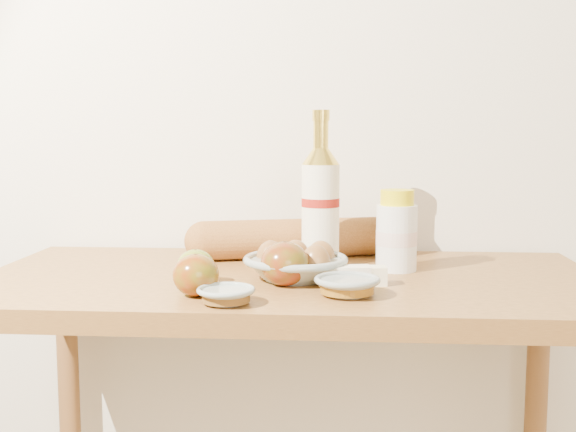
{
  "coord_description": "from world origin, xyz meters",
  "views": [
    {
      "loc": [
        0.1,
        -0.2,
        1.18
      ],
      "look_at": [
        0.0,
        1.15,
        1.02
      ],
      "focal_mm": 45.0,
      "sensor_mm": 36.0,
      "label": 1
    }
  ],
  "objects_px": {
    "egg_bowl": "(296,264)",
    "table": "(289,337)",
    "cream_bottle": "(397,233)",
    "baguette": "(302,238)",
    "bourbon_bottle": "(320,203)"
  },
  "relations": [
    {
      "from": "egg_bowl",
      "to": "table",
      "type": "bearing_deg",
      "value": 112.66
    },
    {
      "from": "cream_bottle",
      "to": "baguette",
      "type": "distance_m",
      "value": 0.24
    },
    {
      "from": "cream_bottle",
      "to": "egg_bowl",
      "type": "distance_m",
      "value": 0.23
    },
    {
      "from": "bourbon_bottle",
      "to": "cream_bottle",
      "type": "relative_size",
      "value": 1.98
    },
    {
      "from": "egg_bowl",
      "to": "cream_bottle",
      "type": "bearing_deg",
      "value": 27.58
    },
    {
      "from": "table",
      "to": "egg_bowl",
      "type": "distance_m",
      "value": 0.16
    },
    {
      "from": "bourbon_bottle",
      "to": "baguette",
      "type": "distance_m",
      "value": 0.14
    },
    {
      "from": "bourbon_bottle",
      "to": "baguette",
      "type": "xyz_separation_m",
      "value": [
        -0.04,
        0.1,
        -0.09
      ]
    },
    {
      "from": "table",
      "to": "egg_bowl",
      "type": "bearing_deg",
      "value": -67.34
    },
    {
      "from": "baguette",
      "to": "table",
      "type": "bearing_deg",
      "value": -109.47
    },
    {
      "from": "cream_bottle",
      "to": "baguette",
      "type": "height_order",
      "value": "cream_bottle"
    },
    {
      "from": "egg_bowl",
      "to": "bourbon_bottle",
      "type": "bearing_deg",
      "value": 72.94
    },
    {
      "from": "bourbon_bottle",
      "to": "baguette",
      "type": "height_order",
      "value": "bourbon_bottle"
    },
    {
      "from": "table",
      "to": "cream_bottle",
      "type": "bearing_deg",
      "value": 17.61
    },
    {
      "from": "table",
      "to": "cream_bottle",
      "type": "height_order",
      "value": "cream_bottle"
    }
  ]
}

